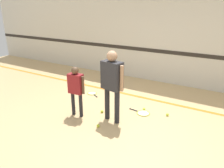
{
  "coord_description": "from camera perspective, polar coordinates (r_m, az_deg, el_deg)",
  "views": [
    {
      "loc": [
        2.11,
        -3.76,
        2.45
      ],
      "look_at": [
        -0.09,
        -0.05,
        0.87
      ],
      "focal_mm": 35.0,
      "sensor_mm": 36.0,
      "label": 1
    }
  ],
  "objects": [
    {
      "name": "tennis_ball_stray_right",
      "position": [
        5.26,
        -2.66,
        -7.17
      ],
      "size": [
        0.07,
        0.07,
        0.07
      ],
      "primitive_type": "sphere",
      "color": "#CCE038",
      "rests_on": "ground_plane"
    },
    {
      "name": "tennis_ball_stray_left",
      "position": [
        5.28,
        14.29,
        -7.76
      ],
      "size": [
        0.07,
        0.07,
        0.07
      ],
      "primitive_type": "sphere",
      "color": "#CCE038",
      "rests_on": "ground_plane"
    },
    {
      "name": "wall_back",
      "position": [
        7.15,
        13.54,
        12.78
      ],
      "size": [
        16.0,
        0.07,
        3.2
      ],
      "color": "silver",
      "rests_on": "ground_plane"
    },
    {
      "name": "ground_plane",
      "position": [
        4.96,
        1.18,
        -9.42
      ],
      "size": [
        16.0,
        16.0,
        0.0
      ],
      "primitive_type": "plane",
      "color": "tan"
    },
    {
      "name": "racket_second_spare",
      "position": [
        6.37,
        -5.16,
        -2.45
      ],
      "size": [
        0.48,
        0.37,
        0.03
      ],
      "rotation": [
        0.0,
        0.0,
        5.77
      ],
      "color": "#C6D838",
      "rests_on": "ground_plane"
    },
    {
      "name": "racket_spare_on_floor",
      "position": [
        5.29,
        7.98,
        -7.49
      ],
      "size": [
        0.57,
        0.35,
        0.03
      ],
      "rotation": [
        0.0,
        0.0,
        3.0
      ],
      "color": "#C6D838",
      "rests_on": "ground_plane"
    },
    {
      "name": "tennis_ball_by_spare_racket",
      "position": [
        5.43,
        8.37,
        -6.47
      ],
      "size": [
        0.07,
        0.07,
        0.07
      ],
      "primitive_type": "sphere",
      "color": "#CCE038",
      "rests_on": "ground_plane"
    },
    {
      "name": "person_student_left",
      "position": [
        4.93,
        -9.41,
        -0.57
      ],
      "size": [
        0.45,
        0.2,
        1.17
      ],
      "rotation": [
        0.0,
        0.0,
        0.07
      ],
      "color": "#232328",
      "rests_on": "ground_plane"
    },
    {
      "name": "floor_stripe",
      "position": [
        6.15,
        7.93,
        -3.48
      ],
      "size": [
        14.4,
        0.1,
        0.01
      ],
      "color": "orange",
      "rests_on": "ground_plane"
    },
    {
      "name": "person_instructor",
      "position": [
        4.56,
        0.0,
        1.27
      ],
      "size": [
        0.59,
        0.32,
        1.57
      ],
      "rotation": [
        0.0,
        0.0,
        -0.19
      ],
      "color": "#232328",
      "rests_on": "ground_plane"
    },
    {
      "name": "tennis_ball_near_instructor",
      "position": [
        4.7,
        -3.64,
        -10.82
      ],
      "size": [
        0.07,
        0.07,
        0.07
      ],
      "primitive_type": "sphere",
      "color": "#CCE038",
      "rests_on": "ground_plane"
    }
  ]
}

